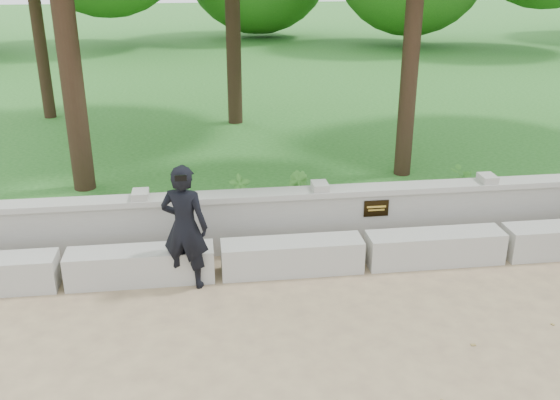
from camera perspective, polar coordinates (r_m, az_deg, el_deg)
The scene contains 8 objects.
ground at distance 7.17m, azimuth 11.60°, elevation -13.04°, with size 80.00×80.00×0.00m, color tan.
lawn at distance 20.02m, azimuth -1.28°, elevation 10.53°, with size 40.00×22.00×0.25m, color #205E1C.
concrete_bench at distance 8.61m, azimuth 7.73°, elevation -4.72°, with size 11.90×0.45×0.45m.
parapet_wall at distance 9.13m, azimuth 6.69°, elevation -1.43°, with size 12.50×0.35×0.90m.
man_main at distance 7.92m, azimuth -8.70°, elevation -2.45°, with size 0.70×0.65×1.65m.
shrub_a at distance 9.49m, azimuth -3.62°, elevation 0.38°, with size 0.35×0.24×0.67m, color #40882E.
shrub_b at distance 9.58m, azimuth 1.63°, elevation 0.63°, with size 0.37×0.29×0.66m, color #40882E.
shrub_c at distance 10.36m, azimuth 16.74°, elevation 1.21°, with size 0.56×0.48×0.62m, color #40882E.
Camera 1 is at (-2.15, -5.52, 4.04)m, focal length 40.00 mm.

